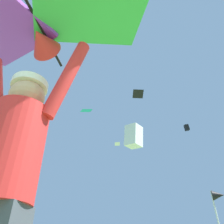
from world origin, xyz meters
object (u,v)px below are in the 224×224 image
object	(u,v)px
distant_kite_blue_high_right	(132,129)
marker_flag	(219,202)
kite_flyer_person	(4,181)
held_stunt_kite	(40,21)
distant_kite_white_low_left	(134,136)
distant_kite_black_far_center	(187,128)
distant_kite_white_mid_left	(117,144)
distant_kite_teal_overhead_distant	(86,110)
distant_kite_black_low_right	(138,94)

from	to	relation	value
distant_kite_blue_high_right	marker_flag	bearing A→B (deg)	-75.58
marker_flag	kite_flyer_person	bearing A→B (deg)	-109.19
held_stunt_kite	distant_kite_white_low_left	bearing A→B (deg)	95.72
held_stunt_kite	distant_kite_black_far_center	bearing A→B (deg)	83.00
distant_kite_white_mid_left	marker_flag	distance (m)	28.89
distant_kite_teal_overhead_distant	marker_flag	bearing A→B (deg)	-37.12
distant_kite_black_low_right	marker_flag	distance (m)	11.58
distant_kite_black_far_center	distant_kite_black_low_right	size ratio (longest dim) A/B	1.19
held_stunt_kite	distant_kite_black_low_right	size ratio (longest dim) A/B	1.95
kite_flyer_person	distant_kite_blue_high_right	distance (m)	33.29
distant_kite_blue_high_right	marker_flag	size ratio (longest dim) A/B	0.80
kite_flyer_person	held_stunt_kite	size ratio (longest dim) A/B	0.97
distant_kite_black_far_center	distant_kite_blue_high_right	bearing A→B (deg)	-147.17
distant_kite_blue_high_right	distant_kite_black_far_center	bearing A→B (deg)	32.83
kite_flyer_person	marker_flag	xyz separation A→B (m)	(1.80, 5.18, 0.89)
kite_flyer_person	distant_kite_black_low_right	xyz separation A→B (m)	(-0.74, 11.89, 9.97)
distant_kite_black_low_right	distant_kite_white_mid_left	world-z (taller)	distant_kite_white_mid_left
marker_flag	distant_kite_white_low_left	bearing A→B (deg)	116.64
marker_flag	distant_kite_teal_overhead_distant	bearing A→B (deg)	142.88
distant_kite_teal_overhead_distant	distant_kite_white_low_left	bearing A→B (deg)	35.23
distant_kite_black_low_right	kite_flyer_person	bearing A→B (deg)	-86.42
kite_flyer_person	distant_kite_black_far_center	world-z (taller)	distant_kite_black_far_center
held_stunt_kite	distant_kite_white_mid_left	xyz separation A→B (m)	(-6.63, 29.11, 13.58)
distant_kite_teal_overhead_distant	distant_kite_black_far_center	bearing A→B (deg)	72.57
distant_kite_black_far_center	distant_kite_blue_high_right	size ratio (longest dim) A/B	0.73
held_stunt_kite	marker_flag	distance (m)	5.58
held_stunt_kite	distant_kite_black_far_center	size ratio (longest dim) A/B	1.63
distant_kite_teal_overhead_distant	distant_kite_black_far_center	distance (m)	28.22
distant_kite_black_far_center	held_stunt_kite	bearing A→B (deg)	-97.00
held_stunt_kite	kite_flyer_person	bearing A→B (deg)	93.75
marker_flag	distant_kite_blue_high_right	bearing A→B (deg)	104.42
distant_kite_teal_overhead_distant	distant_kite_black_low_right	bearing A→B (deg)	43.37
kite_flyer_person	distant_kite_white_mid_left	size ratio (longest dim) A/B	1.84
held_stunt_kite	distant_kite_teal_overhead_distant	bearing A→B (deg)	110.92
distant_kite_teal_overhead_distant	distant_kite_blue_high_right	size ratio (longest dim) A/B	0.42
held_stunt_kite	distant_kite_black_far_center	world-z (taller)	distant_kite_black_far_center
distant_kite_black_low_right	distant_kite_white_mid_left	size ratio (longest dim) A/B	0.98
kite_flyer_person	distant_kite_blue_high_right	size ratio (longest dim) A/B	1.15
distant_kite_white_low_left	distant_kite_black_far_center	bearing A→B (deg)	77.03
distant_kite_black_far_center	marker_flag	world-z (taller)	distant_kite_black_far_center
distant_kite_teal_overhead_distant	distant_kite_white_mid_left	size ratio (longest dim) A/B	0.68
distant_kite_white_mid_left	distant_kite_teal_overhead_distant	bearing A→B (deg)	-81.19
distant_kite_blue_high_right	distant_kite_black_low_right	size ratio (longest dim) A/B	1.65
distant_kite_white_low_left	distant_kite_black_low_right	size ratio (longest dim) A/B	1.38
distant_kite_black_far_center	distant_kite_white_low_left	xyz separation A→B (m)	(-5.27, -22.88, -12.65)
distant_kite_white_low_left	distant_kite_blue_high_right	distance (m)	20.73
distant_kite_black_far_center	distant_kite_white_mid_left	world-z (taller)	distant_kite_black_far_center
distant_kite_white_low_left	distant_kite_white_mid_left	xyz separation A→B (m)	(-5.52, 18.05, 8.78)
distant_kite_blue_high_right	marker_flag	xyz separation A→B (m)	(5.99, -23.28, -15.87)
held_stunt_kite	distant_kite_white_low_left	size ratio (longest dim) A/B	1.41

